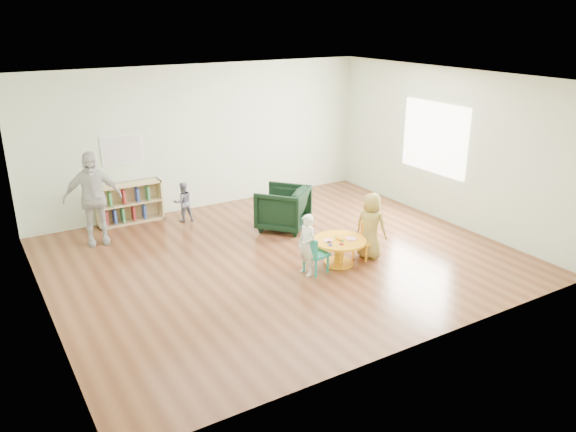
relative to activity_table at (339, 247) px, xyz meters
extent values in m
plane|color=brown|center=(-0.63, 0.69, -0.29)|extent=(7.00, 7.00, 0.00)
cube|color=white|center=(-0.63, 0.69, 2.46)|extent=(7.00, 6.00, 0.10)
cube|color=beige|center=(-0.63, 3.69, 1.11)|extent=(7.00, 0.10, 2.80)
cube|color=beige|center=(-0.63, -2.31, 1.11)|extent=(7.00, 0.10, 2.80)
cube|color=beige|center=(-4.13, 0.69, 1.11)|extent=(0.10, 6.00, 2.80)
cube|color=beige|center=(2.87, 0.69, 1.11)|extent=(0.10, 6.00, 2.80)
cube|color=white|center=(2.85, 0.99, 1.21)|extent=(0.02, 1.60, 1.30)
cylinder|color=#F5A114|center=(0.00, 0.00, -0.10)|extent=(0.15, 0.15, 0.37)
cylinder|color=#F5A114|center=(0.00, 0.00, -0.27)|extent=(0.46, 0.46, 0.04)
cylinder|color=#F5A114|center=(0.00, 0.00, 0.11)|extent=(0.82, 0.82, 0.04)
cylinder|color=pink|center=(-0.18, 0.05, 0.13)|extent=(0.15, 0.15, 0.02)
cylinder|color=pink|center=(0.16, -0.07, 0.13)|extent=(0.17, 0.17, 0.02)
cylinder|color=#F5A114|center=(-0.02, -0.02, 0.15)|extent=(0.05, 0.12, 0.04)
cylinder|color=#14733C|center=(-0.02, -0.10, 0.15)|extent=(0.02, 0.05, 0.02)
cylinder|color=#14733C|center=(-0.01, 0.07, 0.15)|extent=(0.02, 0.05, 0.02)
cube|color=red|center=(-0.09, -0.17, 0.13)|extent=(0.06, 0.06, 0.02)
cube|color=#FFA015|center=(-0.06, -0.15, 0.13)|extent=(0.06, 0.06, 0.02)
cube|color=#1A2CC4|center=(-0.25, -0.11, 0.13)|extent=(0.06, 0.07, 0.02)
cube|color=#14733C|center=(-0.22, -0.02, 0.13)|extent=(0.06, 0.07, 0.02)
cube|color=red|center=(-0.21, -0.02, 0.13)|extent=(0.05, 0.05, 0.02)
cube|color=#198E79|center=(-0.47, -0.05, 0.01)|extent=(0.37, 0.37, 0.04)
cube|color=#198E79|center=(-0.60, -0.08, 0.17)|extent=(0.09, 0.32, 0.27)
cylinder|color=#198E79|center=(-0.62, 0.05, -0.15)|extent=(0.04, 0.04, 0.27)
cylinder|color=#198E79|center=(-0.57, -0.20, -0.15)|extent=(0.04, 0.04, 0.27)
cylinder|color=#198E79|center=(-0.37, 0.09, -0.15)|extent=(0.04, 0.04, 0.27)
cylinder|color=#198E79|center=(-0.32, -0.15, -0.15)|extent=(0.04, 0.04, 0.27)
cube|color=#F5A114|center=(0.48, -0.01, -0.01)|extent=(0.37, 0.37, 0.04)
cube|color=#F5A114|center=(0.60, 0.04, 0.14)|extent=(0.13, 0.29, 0.25)
cylinder|color=#F5A114|center=(0.63, -0.08, -0.16)|extent=(0.04, 0.04, 0.25)
cylinder|color=#F5A114|center=(0.55, 0.14, -0.16)|extent=(0.04, 0.04, 0.25)
cylinder|color=#F5A114|center=(0.41, -0.15, -0.16)|extent=(0.04, 0.04, 0.25)
cylinder|color=#F5A114|center=(0.33, 0.07, -0.16)|extent=(0.04, 0.04, 0.25)
cube|color=tan|center=(-2.82, 3.52, 0.09)|extent=(0.03, 0.30, 0.75)
cube|color=tan|center=(-1.65, 3.52, 0.09)|extent=(0.03, 0.30, 0.75)
cube|color=tan|center=(-2.23, 3.52, -0.27)|extent=(1.20, 0.30, 0.03)
cube|color=tan|center=(-2.23, 3.52, 0.45)|extent=(1.20, 0.30, 0.03)
cube|color=tan|center=(-2.23, 3.52, 0.09)|extent=(1.14, 0.28, 0.03)
cube|color=tan|center=(-2.23, 3.66, 0.09)|extent=(1.20, 0.02, 0.75)
cube|color=#A52C2F|center=(-2.68, 3.50, -0.11)|extent=(0.04, 0.18, 0.26)
cube|color=#3454B7|center=(-2.53, 3.50, -0.11)|extent=(0.04, 0.18, 0.26)
cube|color=#4AA059|center=(-2.38, 3.50, -0.11)|extent=(0.04, 0.18, 0.26)
cube|color=#A52C2F|center=(-2.18, 3.50, -0.11)|extent=(0.04, 0.18, 0.26)
cube|color=#3454B7|center=(-1.98, 3.50, -0.11)|extent=(0.04, 0.18, 0.26)
cube|color=#4AA059|center=(-2.58, 3.50, 0.24)|extent=(0.04, 0.18, 0.26)
cube|color=#A52C2F|center=(-2.33, 3.50, 0.24)|extent=(0.04, 0.18, 0.26)
cube|color=#3454B7|center=(-2.08, 3.50, 0.24)|extent=(0.04, 0.18, 0.26)
cube|color=#4AA059|center=(-1.88, 3.50, 0.24)|extent=(0.04, 0.18, 0.26)
cube|color=white|center=(-2.23, 3.67, 1.06)|extent=(0.74, 0.01, 0.54)
cube|color=#DB572E|center=(-2.23, 3.67, 1.06)|extent=(0.70, 0.00, 0.50)
imported|color=black|center=(0.04, 1.77, 0.10)|extent=(1.18, 1.18, 0.77)
imported|color=white|center=(-0.62, -0.02, 0.18)|extent=(0.26, 0.36, 0.94)
imported|color=yellow|center=(0.58, -0.03, 0.25)|extent=(0.53, 0.62, 1.07)
imported|color=#171839|center=(-1.36, 3.06, 0.09)|extent=(0.38, 0.31, 0.76)
imported|color=beige|center=(-3.01, 2.82, 0.52)|extent=(0.98, 0.51, 1.60)
camera|label=1|loc=(-4.80, -6.42, 3.42)|focal=35.00mm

